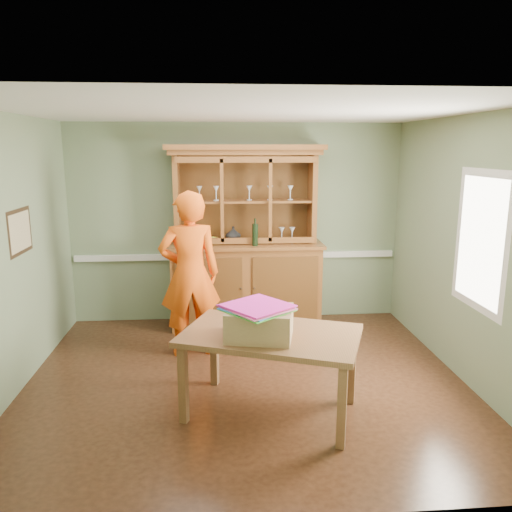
{
  "coord_description": "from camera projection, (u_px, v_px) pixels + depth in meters",
  "views": [
    {
      "loc": [
        -0.28,
        -4.79,
        2.37
      ],
      "look_at": [
        0.14,
        0.4,
        1.24
      ],
      "focal_mm": 35.0,
      "sensor_mm": 36.0,
      "label": 1
    }
  ],
  "objects": [
    {
      "name": "person",
      "position": [
        190.0,
        274.0,
        5.69
      ],
      "size": [
        0.76,
        0.56,
        1.91
      ],
      "primitive_type": "imported",
      "rotation": [
        0.0,
        0.0,
        3.3
      ],
      "color": "#FF5B10",
      "rests_on": "floor"
    },
    {
      "name": "cardboard_box",
      "position": [
        260.0,
        323.0,
        4.27
      ],
      "size": [
        0.63,
        0.55,
        0.26
      ],
      "primitive_type": "cube",
      "rotation": [
        0.0,
        0.0,
        -0.21
      ],
      "color": "#9E7D51",
      "rests_on": "dining_table"
    },
    {
      "name": "ceiling",
      "position": [
        244.0,
        111.0,
        4.61
      ],
      "size": [
        4.5,
        4.5,
        0.0
      ],
      "primitive_type": "plane",
      "rotation": [
        3.14,
        0.0,
        0.0
      ],
      "color": "white",
      "rests_on": "wall_back"
    },
    {
      "name": "wall_left",
      "position": [
        8.0,
        258.0,
        4.72
      ],
      "size": [
        0.0,
        4.0,
        4.0
      ],
      "primitive_type": "plane",
      "rotation": [
        1.57,
        0.0,
        1.57
      ],
      "color": "gray",
      "rests_on": "floor"
    },
    {
      "name": "window_panel",
      "position": [
        480.0,
        241.0,
        4.75
      ],
      "size": [
        0.03,
        0.96,
        1.36
      ],
      "color": "white",
      "rests_on": "wall_right"
    },
    {
      "name": "floor",
      "position": [
        246.0,
        380.0,
        5.19
      ],
      "size": [
        4.5,
        4.5,
        0.0
      ],
      "primitive_type": "plane",
      "color": "#4E2B19",
      "rests_on": "ground"
    },
    {
      "name": "framed_map",
      "position": [
        21.0,
        232.0,
        4.98
      ],
      "size": [
        0.03,
        0.6,
        0.46
      ],
      "color": "#332314",
      "rests_on": "wall_left"
    },
    {
      "name": "wall_front",
      "position": [
        265.0,
        323.0,
        2.95
      ],
      "size": [
        4.5,
        0.0,
        4.5
      ],
      "primitive_type": "plane",
      "rotation": [
        -1.57,
        0.0,
        0.0
      ],
      "color": "gray",
      "rests_on": "floor"
    },
    {
      "name": "kite_stack",
      "position": [
        257.0,
        308.0,
        4.21
      ],
      "size": [
        0.67,
        0.67,
        0.04
      ],
      "rotation": [
        0.0,
        0.0,
        0.7
      ],
      "color": "green",
      "rests_on": "cardboard_box"
    },
    {
      "name": "dining_table",
      "position": [
        271.0,
        342.0,
        4.43
      ],
      "size": [
        1.76,
        1.41,
        0.77
      ],
      "rotation": [
        0.0,
        0.0,
        -0.36
      ],
      "color": "brown",
      "rests_on": "floor"
    },
    {
      "name": "china_hutch",
      "position": [
        246.0,
        264.0,
        6.7
      ],
      "size": [
        2.05,
        0.68,
        2.41
      ],
      "color": "brown",
      "rests_on": "floor"
    },
    {
      "name": "chair_rail",
      "position": [
        237.0,
        256.0,
        6.92
      ],
      "size": [
        4.41,
        0.05,
        0.08
      ],
      "primitive_type": "cube",
      "color": "white",
      "rests_on": "wall_back"
    },
    {
      "name": "wall_back",
      "position": [
        237.0,
        224.0,
        6.85
      ],
      "size": [
        4.5,
        0.0,
        4.5
      ],
      "primitive_type": "plane",
      "rotation": [
        1.57,
        0.0,
        0.0
      ],
      "color": "gray",
      "rests_on": "floor"
    },
    {
      "name": "wall_right",
      "position": [
        465.0,
        250.0,
        5.08
      ],
      "size": [
        0.0,
        4.0,
        4.0
      ],
      "primitive_type": "plane",
      "rotation": [
        1.57,
        0.0,
        -1.57
      ],
      "color": "gray",
      "rests_on": "floor"
    }
  ]
}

